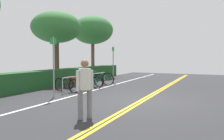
{
  "coord_description": "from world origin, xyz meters",
  "views": [
    {
      "loc": [
        -8.42,
        -2.59,
        1.67
      ],
      "look_at": [
        2.3,
        2.35,
        0.98
      ],
      "focal_mm": 37.04,
      "sensor_mm": 36.0,
      "label": 1
    }
  ],
  "objects_px": {
    "bike_rack": "(87,78)",
    "bicycle_3": "(92,80)",
    "sign_post_near": "(54,61)",
    "tree_far_right": "(93,30)",
    "bicycle_2": "(89,82)",
    "tree_mid": "(56,28)",
    "pedestrian": "(85,85)",
    "bicycle_4": "(100,79)",
    "bicycle_1": "(77,84)",
    "bicycle_0": "(66,85)",
    "sign_post_far": "(113,61)"
  },
  "relations": [
    {
      "from": "bicycle_1",
      "to": "pedestrian",
      "type": "relative_size",
      "value": 1.09
    },
    {
      "from": "bicycle_0",
      "to": "sign_post_near",
      "type": "distance_m",
      "value": 1.81
    },
    {
      "from": "pedestrian",
      "to": "bicycle_2",
      "type": "bearing_deg",
      "value": 29.63
    },
    {
      "from": "bicycle_2",
      "to": "pedestrian",
      "type": "xyz_separation_m",
      "value": [
        -5.32,
        -3.03,
        0.59
      ]
    },
    {
      "from": "sign_post_near",
      "to": "sign_post_far",
      "type": "relative_size",
      "value": 1.06
    },
    {
      "from": "tree_mid",
      "to": "sign_post_near",
      "type": "bearing_deg",
      "value": -143.07
    },
    {
      "from": "bicycle_2",
      "to": "bicycle_4",
      "type": "distance_m",
      "value": 1.47
    },
    {
      "from": "bike_rack",
      "to": "sign_post_near",
      "type": "height_order",
      "value": "sign_post_near"
    },
    {
      "from": "bicycle_2",
      "to": "tree_far_right",
      "type": "relative_size",
      "value": 0.35
    },
    {
      "from": "bicycle_2",
      "to": "tree_mid",
      "type": "distance_m",
      "value": 5.03
    },
    {
      "from": "bicycle_4",
      "to": "pedestrian",
      "type": "bearing_deg",
      "value": -155.61
    },
    {
      "from": "bicycle_0",
      "to": "sign_post_near",
      "type": "xyz_separation_m",
      "value": [
        -1.35,
        -0.35,
        1.15
      ]
    },
    {
      "from": "pedestrian",
      "to": "tree_mid",
      "type": "bearing_deg",
      "value": 42.52
    },
    {
      "from": "sign_post_far",
      "to": "tree_far_right",
      "type": "xyz_separation_m",
      "value": [
        3.62,
        3.55,
        2.48
      ]
    },
    {
      "from": "bicycle_4",
      "to": "pedestrian",
      "type": "distance_m",
      "value": 7.47
    },
    {
      "from": "bicycle_0",
      "to": "bicycle_2",
      "type": "height_order",
      "value": "bicycle_0"
    },
    {
      "from": "bicycle_3",
      "to": "tree_mid",
      "type": "xyz_separation_m",
      "value": [
        1.0,
        3.24,
        3.2
      ]
    },
    {
      "from": "bike_rack",
      "to": "bicycle_4",
      "type": "distance_m",
      "value": 1.54
    },
    {
      "from": "sign_post_near",
      "to": "tree_mid",
      "type": "xyz_separation_m",
      "value": [
        4.73,
        3.56,
        2.09
      ]
    },
    {
      "from": "bicycle_4",
      "to": "bicycle_2",
      "type": "bearing_deg",
      "value": -178.02
    },
    {
      "from": "pedestrian",
      "to": "sign_post_far",
      "type": "xyz_separation_m",
      "value": [
        8.27,
        2.93,
        0.48
      ]
    },
    {
      "from": "bike_rack",
      "to": "bicycle_1",
      "type": "bearing_deg",
      "value": 176.14
    },
    {
      "from": "sign_post_near",
      "to": "tree_far_right",
      "type": "height_order",
      "value": "tree_far_right"
    },
    {
      "from": "pedestrian",
      "to": "sign_post_far",
      "type": "bearing_deg",
      "value": 19.5
    },
    {
      "from": "bike_rack",
      "to": "bicycle_3",
      "type": "bearing_deg",
      "value": 8.43
    },
    {
      "from": "sign_post_far",
      "to": "bike_rack",
      "type": "bearing_deg",
      "value": 176.61
    },
    {
      "from": "bicycle_3",
      "to": "sign_post_near",
      "type": "height_order",
      "value": "sign_post_near"
    },
    {
      "from": "bicycle_4",
      "to": "tree_mid",
      "type": "height_order",
      "value": "tree_mid"
    },
    {
      "from": "bicycle_0",
      "to": "pedestrian",
      "type": "distance_m",
      "value": 4.93
    },
    {
      "from": "pedestrian",
      "to": "sign_post_far",
      "type": "relative_size",
      "value": 0.69
    },
    {
      "from": "pedestrian",
      "to": "tree_far_right",
      "type": "distance_m",
      "value": 13.86
    },
    {
      "from": "bike_rack",
      "to": "bicycle_2",
      "type": "distance_m",
      "value": 0.24
    },
    {
      "from": "bicycle_1",
      "to": "bicycle_4",
      "type": "relative_size",
      "value": 0.99
    },
    {
      "from": "bicycle_4",
      "to": "sign_post_near",
      "type": "xyz_separation_m",
      "value": [
        -4.47,
        -0.18,
        1.11
      ]
    },
    {
      "from": "pedestrian",
      "to": "sign_post_near",
      "type": "relative_size",
      "value": 0.65
    },
    {
      "from": "sign_post_near",
      "to": "sign_post_far",
      "type": "xyz_separation_m",
      "value": [
        5.96,
        0.03,
        -0.08
      ]
    },
    {
      "from": "bike_rack",
      "to": "tree_far_right",
      "type": "distance_m",
      "value": 8.16
    },
    {
      "from": "bike_rack",
      "to": "bicycle_4",
      "type": "relative_size",
      "value": 2.41
    },
    {
      "from": "tree_far_right",
      "to": "bicycle_4",
      "type": "bearing_deg",
      "value": -146.33
    },
    {
      "from": "bicycle_0",
      "to": "pedestrian",
      "type": "bearing_deg",
      "value": -138.38
    },
    {
      "from": "bicycle_4",
      "to": "sign_post_near",
      "type": "height_order",
      "value": "sign_post_near"
    },
    {
      "from": "bicycle_2",
      "to": "sign_post_near",
      "type": "height_order",
      "value": "sign_post_near"
    },
    {
      "from": "bicycle_2",
      "to": "bicycle_4",
      "type": "relative_size",
      "value": 1.0
    },
    {
      "from": "bicycle_0",
      "to": "pedestrian",
      "type": "relative_size",
      "value": 1.03
    },
    {
      "from": "bike_rack",
      "to": "tree_mid",
      "type": "xyz_separation_m",
      "value": [
        1.79,
        3.35,
        3.03
      ]
    },
    {
      "from": "tree_mid",
      "to": "pedestrian",
      "type": "bearing_deg",
      "value": -137.48
    },
    {
      "from": "bicycle_1",
      "to": "bicycle_2",
      "type": "distance_m",
      "value": 0.92
    },
    {
      "from": "bicycle_4",
      "to": "tree_mid",
      "type": "xyz_separation_m",
      "value": [
        0.26,
        3.38,
        3.2
      ]
    },
    {
      "from": "bike_rack",
      "to": "sign_post_far",
      "type": "height_order",
      "value": "sign_post_far"
    },
    {
      "from": "tree_mid",
      "to": "tree_far_right",
      "type": "height_order",
      "value": "tree_far_right"
    }
  ]
}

